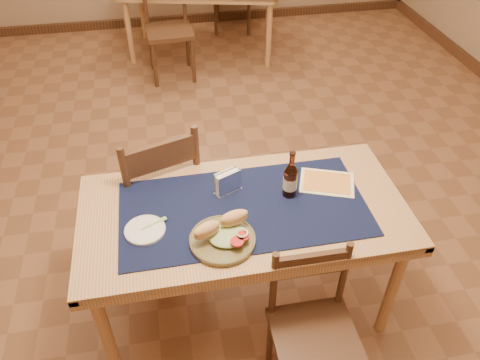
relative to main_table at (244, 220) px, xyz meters
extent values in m
cube|color=brown|center=(0.00, 0.80, -0.68)|extent=(6.00, 7.00, 0.02)
cylinder|color=tan|center=(-0.72, -0.32, -0.31)|extent=(0.06, 0.06, 0.71)
cylinder|color=tan|center=(0.72, -0.32, -0.31)|extent=(0.06, 0.06, 0.71)
cylinder|color=tan|center=(-0.72, 0.32, -0.31)|extent=(0.06, 0.06, 0.71)
cylinder|color=tan|center=(0.72, 0.32, -0.31)|extent=(0.06, 0.06, 0.71)
cube|color=tan|center=(0.00, 0.00, 0.06)|extent=(1.60, 0.80, 0.04)
cube|color=#0E1835|center=(0.00, 0.00, 0.09)|extent=(1.20, 0.60, 0.01)
cube|color=#4A2B1A|center=(0.00, 4.27, -0.62)|extent=(6.00, 0.06, 0.10)
cylinder|color=tan|center=(-0.59, 3.26, -0.31)|extent=(0.06, 0.06, 0.71)
cylinder|color=tan|center=(0.83, 2.92, -0.31)|extent=(0.06, 0.06, 0.71)
cylinder|color=tan|center=(-0.44, 3.89, -0.31)|extent=(0.06, 0.06, 0.71)
cylinder|color=tan|center=(0.98, 3.55, -0.31)|extent=(0.06, 0.06, 0.71)
cylinder|color=#4A2B1A|center=(-0.31, 0.78, -0.42)|extent=(0.04, 0.04, 0.49)
cylinder|color=#4A2B1A|center=(-0.68, 0.66, -0.42)|extent=(0.04, 0.04, 0.49)
cylinder|color=#4A2B1A|center=(-0.19, 0.41, -0.42)|extent=(0.04, 0.04, 0.49)
cylinder|color=#4A2B1A|center=(-0.56, 0.29, -0.42)|extent=(0.04, 0.04, 0.49)
cube|color=#4A2B1A|center=(-0.44, 0.54, -0.18)|extent=(0.58, 0.58, 0.04)
cube|color=#4A2B1A|center=(-0.37, 0.34, 0.20)|extent=(0.38, 0.15, 0.15)
cylinder|color=#4A2B1A|center=(-0.19, 0.40, 0.07)|extent=(0.04, 0.04, 0.50)
cylinder|color=#4A2B1A|center=(-0.56, 0.28, 0.07)|extent=(0.04, 0.04, 0.50)
cylinder|color=#4A2B1A|center=(0.06, -0.39, -0.46)|extent=(0.03, 0.03, 0.41)
cylinder|color=#4A2B1A|center=(0.39, -0.39, -0.46)|extent=(0.03, 0.03, 0.41)
cube|color=#4A2B1A|center=(0.23, -0.55, -0.26)|extent=(0.39, 0.39, 0.04)
cube|color=#4A2B1A|center=(0.23, -0.38, 0.06)|extent=(0.33, 0.03, 0.13)
cylinder|color=#4A2B1A|center=(0.06, -0.38, -0.05)|extent=(0.03, 0.03, 0.42)
cylinder|color=#4A2B1A|center=(0.39, -0.38, -0.05)|extent=(0.03, 0.03, 0.42)
cylinder|color=#4A2B1A|center=(-0.37, 2.68, -0.43)|extent=(0.04, 0.04, 0.48)
cylinder|color=#4A2B1A|center=(0.01, 2.70, -0.43)|extent=(0.04, 0.04, 0.48)
cylinder|color=#4A2B1A|center=(-0.39, 3.06, -0.43)|extent=(0.04, 0.04, 0.48)
cylinder|color=#4A2B1A|center=(0.00, 3.08, -0.43)|extent=(0.04, 0.04, 0.48)
cube|color=#4A2B1A|center=(-0.19, 2.88, -0.19)|extent=(0.47, 0.47, 0.04)
cylinder|color=#4A2B1A|center=(-0.39, 3.07, 0.05)|extent=(0.04, 0.04, 0.49)
cylinder|color=#4A2B1A|center=(0.87, 4.13, -0.42)|extent=(0.04, 0.04, 0.49)
cylinder|color=#4A2B1A|center=(0.48, 4.21, -0.42)|extent=(0.04, 0.04, 0.49)
cylinder|color=#4A2B1A|center=(0.79, 3.74, -0.42)|extent=(0.04, 0.04, 0.49)
cylinder|color=#4A2B1A|center=(0.41, 3.82, -0.42)|extent=(0.04, 0.04, 0.49)
cylinder|color=olive|center=(-0.14, -0.20, 0.10)|extent=(0.30, 0.30, 0.02)
torus|color=olive|center=(-0.14, -0.20, 0.10)|extent=(0.30, 0.30, 0.01)
ellipsoid|color=#A7B87E|center=(-0.11, -0.20, 0.12)|extent=(0.18, 0.15, 0.03)
ellipsoid|color=tan|center=(-0.20, -0.19, 0.17)|extent=(0.14, 0.10, 0.07)
ellipsoid|color=tan|center=(-0.07, -0.14, 0.17)|extent=(0.14, 0.09, 0.08)
cylinder|color=red|center=(-0.08, -0.26, 0.14)|extent=(0.06, 0.06, 0.01)
cylinder|color=red|center=(-0.05, -0.23, 0.14)|extent=(0.06, 0.06, 0.01)
torus|color=silver|center=(-0.05, -0.22, 0.15)|extent=(0.06, 0.06, 0.01)
cylinder|color=silver|center=(-0.48, -0.07, 0.09)|extent=(0.19, 0.19, 0.01)
torus|color=silver|center=(-0.48, -0.07, 0.10)|extent=(0.19, 0.19, 0.01)
cube|color=#77B865|center=(-0.45, -0.05, 0.10)|extent=(0.09, 0.05, 0.00)
cube|color=#77B865|center=(-0.39, -0.02, 0.10)|extent=(0.04, 0.03, 0.00)
cylinder|color=#4D200D|center=(0.24, 0.05, 0.16)|extent=(0.07, 0.07, 0.15)
cone|color=#4D200D|center=(0.24, 0.05, 0.26)|extent=(0.07, 0.07, 0.04)
cylinder|color=#4D200D|center=(0.24, 0.05, 0.31)|extent=(0.03, 0.03, 0.06)
cylinder|color=#4D200D|center=(0.24, 0.05, 0.35)|extent=(0.03, 0.03, 0.01)
cylinder|color=beige|center=(0.24, 0.05, 0.16)|extent=(0.07, 0.07, 0.07)
cube|color=silver|center=(-0.06, 0.14, 0.09)|extent=(0.15, 0.10, 0.00)
cube|color=silver|center=(-0.05, 0.12, 0.15)|extent=(0.12, 0.06, 0.12)
cube|color=silver|center=(-0.06, 0.16, 0.15)|extent=(0.12, 0.06, 0.12)
cube|color=white|center=(-0.06, 0.14, 0.15)|extent=(0.13, 0.08, 0.11)
cube|color=#4485DC|center=(-0.05, 0.12, 0.16)|extent=(0.08, 0.04, 0.04)
cube|color=beige|center=(0.46, 0.10, 0.09)|extent=(0.33, 0.29, 0.00)
cube|color=orange|center=(0.46, 0.10, 0.09)|extent=(0.28, 0.24, 0.00)
camera|label=1|loc=(-0.32, -1.62, 1.67)|focal=35.00mm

